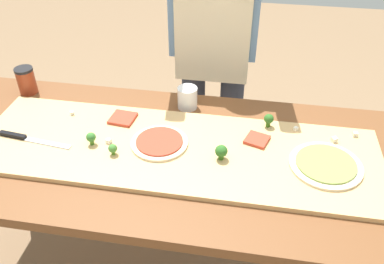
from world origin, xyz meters
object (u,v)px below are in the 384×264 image
object	(u,v)px
cheese_crumble_d	(72,113)
flour_cup	(187,99)
pizza_whole_tomato_red	(159,142)
broccoli_floret_center_right	(113,149)
pizza_slice_far_right	(257,140)
cheese_crumble_c	(296,129)
cook_center	(215,31)
sauce_jar	(26,80)
cheese_crumble_e	(334,140)
broccoli_floret_center_left	(269,119)
chefs_knife	(25,138)
cheese_crumble_a	(355,134)
broccoli_floret_front_right	(221,152)
cheese_crumble_b	(109,141)
prep_table	(164,169)
pizza_whole_pesto_green	(326,165)
broccoli_floret_front_mid	(91,138)
pizza_slice_center	(123,118)

from	to	relation	value
cheese_crumble_d	flour_cup	bearing A→B (deg)	19.60
pizza_whole_tomato_red	broccoli_floret_center_right	size ratio (longest dim) A/B	4.94
pizza_slice_far_right	cheese_crumble_c	size ratio (longest dim) A/B	5.67
cook_center	broccoli_floret_center_right	bearing A→B (deg)	-110.62
pizza_slice_far_right	sauce_jar	distance (m)	1.06
cheese_crumble_c	cheese_crumble_e	distance (m)	0.15
broccoli_floret_center_left	chefs_knife	bearing A→B (deg)	-165.34
pizza_slice_far_right	broccoli_floret_center_right	size ratio (longest dim) A/B	1.89
cook_center	cheese_crumble_a	bearing A→B (deg)	-37.51
broccoli_floret_front_right	broccoli_floret_center_left	bearing A→B (deg)	54.56
cheese_crumble_e	chefs_knife	bearing A→B (deg)	-171.15
cheese_crumble_a	pizza_slice_far_right	bearing A→B (deg)	-165.76
cheese_crumble_d	cook_center	bearing A→B (deg)	44.25
cheese_crumble_b	cook_center	distance (m)	0.75
cheese_crumble_d	cheese_crumble_e	xyz separation A→B (m)	(1.04, -0.01, 0.00)
pizza_slice_far_right	sauce_jar	xyz separation A→B (m)	(-1.03, 0.21, 0.04)
cheese_crumble_b	cheese_crumble_d	distance (m)	0.26
broccoli_floret_center_left	cook_center	bearing A→B (deg)	121.04
cheese_crumble_d	cheese_crumble_c	bearing A→B (deg)	2.70
pizza_slice_far_right	cheese_crumble_b	bearing A→B (deg)	-169.13
prep_table	cheese_crumble_b	xyz separation A→B (m)	(-0.20, -0.01, 0.12)
pizza_whole_pesto_green	broccoli_floret_center_left	bearing A→B (deg)	134.60
cheese_crumble_d	flour_cup	distance (m)	0.48
broccoli_floret_front_mid	cheese_crumble_b	xyz separation A→B (m)	(0.06, 0.02, -0.02)
pizza_whole_pesto_green	flour_cup	xyz separation A→B (m)	(-0.54, 0.32, 0.02)
cheese_crumble_c	cheese_crumble_d	world-z (taller)	same
pizza_slice_center	pizza_whole_tomato_red	bearing A→B (deg)	-35.42
prep_table	broccoli_floret_front_mid	bearing A→B (deg)	-172.91
pizza_whole_tomato_red	pizza_whole_pesto_green	xyz separation A→B (m)	(0.60, -0.03, 0.00)
flour_cup	sauce_jar	world-z (taller)	sauce_jar
cheese_crumble_d	sauce_jar	xyz separation A→B (m)	(-0.28, 0.16, 0.04)
pizza_slice_far_right	cheese_crumble_b	world-z (taller)	cheese_crumble_b
pizza_whole_tomato_red	broccoli_floret_front_mid	bearing A→B (deg)	-170.00
broccoli_floret_center_left	cheese_crumble_b	distance (m)	0.62
cheese_crumble_c	pizza_slice_center	bearing A→B (deg)	-176.46
chefs_knife	broccoli_floret_front_mid	bearing A→B (deg)	2.84
sauce_jar	broccoli_floret_front_right	bearing A→B (deg)	-20.36
prep_table	cheese_crumble_b	bearing A→B (deg)	-175.85
cheese_crumble_e	pizza_whole_tomato_red	bearing A→B (deg)	-169.17
prep_table	sauce_jar	bearing A→B (deg)	156.37
prep_table	chefs_knife	bearing A→B (deg)	-175.03
cheese_crumble_c	cheese_crumble_d	distance (m)	0.90
pizza_slice_far_right	cheese_crumble_e	bearing A→B (deg)	8.74
cheese_crumble_e	flour_cup	size ratio (longest dim) A/B	0.20
pizza_whole_tomato_red	pizza_whole_pesto_green	size ratio (longest dim) A/B	0.84
pizza_whole_pesto_green	broccoli_floret_center_right	xyz separation A→B (m)	(-0.75, -0.06, 0.02)
pizza_slice_center	broccoli_floret_front_right	xyz separation A→B (m)	(0.42, -0.18, 0.03)
broccoli_floret_center_left	cheese_crumble_b	size ratio (longest dim) A/B	3.31
cheese_crumble_c	pizza_slice_far_right	bearing A→B (deg)	-147.44
pizza_slice_far_right	flour_cup	world-z (taller)	flour_cup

